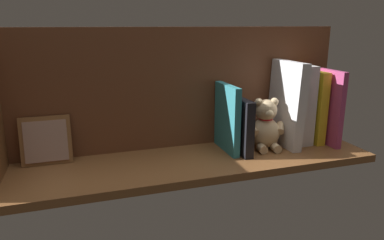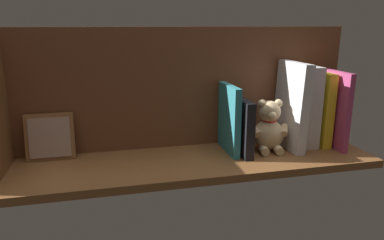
{
  "view_description": "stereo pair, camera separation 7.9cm",
  "coord_description": "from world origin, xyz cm",
  "px_view_note": "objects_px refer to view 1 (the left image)",
  "views": [
    {
      "loc": [
        29.98,
        92.06,
        37.64
      ],
      "look_at": [
        0.0,
        0.0,
        11.45
      ],
      "focal_mm": 33.4,
      "sensor_mm": 36.0,
      "label": 1
    },
    {
      "loc": [
        22.39,
        94.19,
        37.64
      ],
      "look_at": [
        0.0,
        0.0,
        11.45
      ],
      "focal_mm": 33.4,
      "sensor_mm": 36.0,
      "label": 2
    }
  ],
  "objects_px": {
    "dictionary_thick_white": "(297,104)",
    "teddy_bear": "(266,126)",
    "picture_frame_leaning": "(46,141)",
    "book_0": "(323,106)"
  },
  "relations": [
    {
      "from": "picture_frame_leaning",
      "to": "book_0",
      "type": "bearing_deg",
      "value": 175.42
    },
    {
      "from": "picture_frame_leaning",
      "to": "dictionary_thick_white",
      "type": "bearing_deg",
      "value": 176.77
    },
    {
      "from": "teddy_bear",
      "to": "picture_frame_leaning",
      "type": "height_order",
      "value": "teddy_bear"
    },
    {
      "from": "dictionary_thick_white",
      "to": "picture_frame_leaning",
      "type": "relative_size",
      "value": 1.88
    },
    {
      "from": "dictionary_thick_white",
      "to": "picture_frame_leaning",
      "type": "height_order",
      "value": "dictionary_thick_white"
    },
    {
      "from": "book_0",
      "to": "dictionary_thick_white",
      "type": "height_order",
      "value": "dictionary_thick_white"
    },
    {
      "from": "dictionary_thick_white",
      "to": "teddy_bear",
      "type": "distance_m",
      "value": 0.14
    },
    {
      "from": "dictionary_thick_white",
      "to": "teddy_bear",
      "type": "bearing_deg",
      "value": 13.47
    },
    {
      "from": "book_0",
      "to": "dictionary_thick_white",
      "type": "relative_size",
      "value": 0.95
    },
    {
      "from": "teddy_bear",
      "to": "picture_frame_leaning",
      "type": "xyz_separation_m",
      "value": [
        0.64,
        -0.07,
        -0.0
      ]
    }
  ]
}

